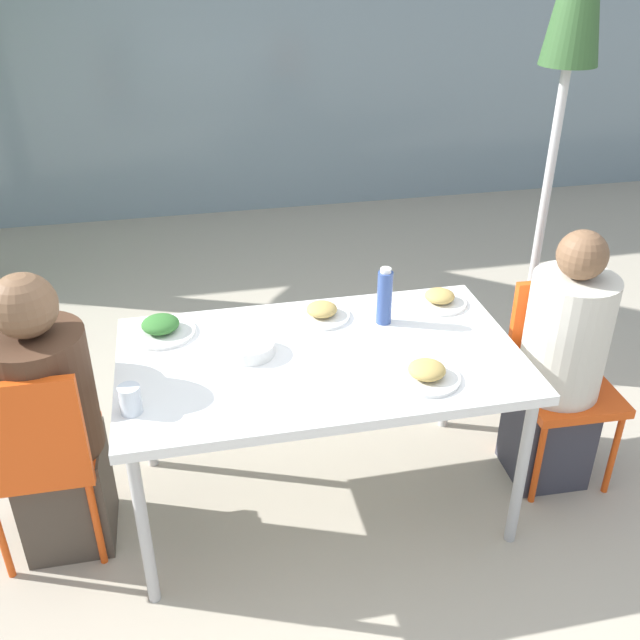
% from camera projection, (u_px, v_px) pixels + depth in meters
% --- Properties ---
extents(ground_plane, '(24.00, 24.00, 0.00)m').
position_uv_depth(ground_plane, '(320.00, 499.00, 3.07)').
color(ground_plane, '#B2A893').
extents(building_facade, '(10.00, 0.20, 3.00)m').
position_uv_depth(building_facade, '(221.00, 20.00, 5.42)').
color(building_facade, gray).
rests_on(building_facade, ground).
extents(dining_table, '(1.52, 0.88, 0.74)m').
position_uv_depth(dining_table, '(320.00, 366.00, 2.74)').
color(dining_table, white).
rests_on(dining_table, ground).
extents(chair_left, '(0.40, 0.40, 0.87)m').
position_uv_depth(chair_left, '(36.00, 450.00, 2.57)').
color(chair_left, '#E54C14').
rests_on(chair_left, ground).
extents(person_left, '(0.36, 0.36, 1.17)m').
position_uv_depth(person_left, '(52.00, 426.00, 2.63)').
color(person_left, '#473D33').
rests_on(person_left, ground).
extents(chair_right, '(0.41, 0.41, 0.87)m').
position_uv_depth(chair_right, '(560.00, 366.00, 3.05)').
color(chair_right, '#E54C14').
rests_on(chair_right, ground).
extents(person_right, '(0.34, 0.34, 1.17)m').
position_uv_depth(person_right, '(560.00, 370.00, 2.96)').
color(person_right, '#383842').
rests_on(person_right, ground).
extents(closed_umbrella, '(0.36, 0.36, 2.47)m').
position_uv_depth(closed_umbrella, '(574.00, 23.00, 3.02)').
color(closed_umbrella, '#333333').
rests_on(closed_umbrella, ground).
extents(plate_0, '(0.25, 0.25, 0.07)m').
position_uv_depth(plate_0, '(426.00, 373.00, 2.55)').
color(plate_0, white).
rests_on(plate_0, dining_table).
extents(plate_1, '(0.23, 0.23, 0.06)m').
position_uv_depth(plate_1, '(439.00, 299.00, 3.05)').
color(plate_1, white).
rests_on(plate_1, dining_table).
extents(plate_2, '(0.23, 0.23, 0.07)m').
position_uv_depth(plate_2, '(322.00, 312.00, 2.95)').
color(plate_2, white).
rests_on(plate_2, dining_table).
extents(plate_3, '(0.27, 0.27, 0.07)m').
position_uv_depth(plate_3, '(161.00, 328.00, 2.83)').
color(plate_3, white).
rests_on(plate_3, dining_table).
extents(bottle, '(0.06, 0.06, 0.24)m').
position_uv_depth(bottle, '(385.00, 297.00, 2.87)').
color(bottle, '#334C8E').
rests_on(bottle, dining_table).
extents(drinking_cup, '(0.07, 0.07, 0.10)m').
position_uv_depth(drinking_cup, '(130.00, 400.00, 2.37)').
color(drinking_cup, silver).
rests_on(drinking_cup, dining_table).
extents(salad_bowl, '(0.19, 0.19, 0.05)m').
position_uv_depth(salad_bowl, '(250.00, 348.00, 2.70)').
color(salad_bowl, white).
rests_on(salad_bowl, dining_table).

